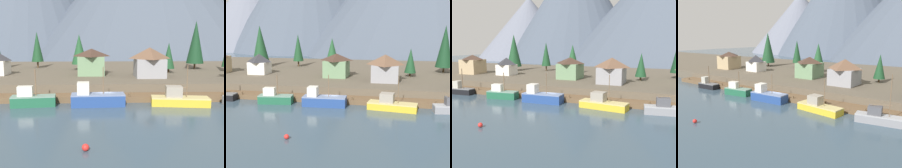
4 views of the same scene
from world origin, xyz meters
TOP-DOWN VIEW (x-y plane):
  - ground_plane at (0.00, 20.00)m, footprint 400.00×400.00m
  - dock at (0.00, 1.99)m, footprint 80.00×4.00m
  - shoreline_bank at (0.00, 32.00)m, footprint 400.00×56.00m
  - mountain_west_peak at (-92.62, 148.84)m, footprint 89.46×89.46m
  - mountain_central_peak at (-48.15, 146.33)m, footprint 109.96×109.96m
  - fishing_boat_black at (-24.04, -1.37)m, footprint 6.33×2.49m
  - fishing_boat_green at (-11.57, -1.80)m, footprint 7.05×3.28m
  - fishing_boat_blue at (-1.49, -1.83)m, footprint 8.57×3.33m
  - fishing_boat_yellow at (11.72, -2.15)m, footprint 9.35×4.04m
  - fishing_boat_grey at (23.57, -1.87)m, footprint 9.32×3.44m
  - house_white at (-24.84, 18.89)m, footprint 5.28×5.09m
  - house_grey at (9.78, 14.18)m, footprint 6.51×7.25m
  - house_tan at (-37.57, 17.85)m, footprint 6.48×6.51m
  - house_green at (-2.92, 18.32)m, footprint 6.20×7.09m
  - conifer_near_left at (-30.67, 31.99)m, footprint 5.35×5.35m
  - conifer_near_right at (15.92, 22.18)m, footprint 2.97×2.97m
  - conifer_mid_right at (-19.34, 35.87)m, footprint 3.39×3.39m
  - conifer_back_left at (-6.69, 30.08)m, footprint 4.19×4.19m
  - channel_buoy at (-2.10, -19.88)m, footprint 0.70×0.70m

SIDE VIEW (x-z plane):
  - ground_plane at x=0.00m, z-range -1.00..0.00m
  - channel_buoy at x=-2.10m, z-range 0.00..0.70m
  - dock at x=0.00m, z-range -0.30..1.30m
  - fishing_boat_grey at x=23.57m, z-range -3.27..5.22m
  - fishing_boat_yellow at x=11.72m, z-range -2.22..4.30m
  - fishing_boat_black at x=-24.04m, z-range -2.09..4.19m
  - fishing_boat_green at x=-11.57m, z-range -1.82..4.06m
  - fishing_boat_blue at x=-1.49m, z-range -1.87..4.34m
  - shoreline_bank at x=0.00m, z-range 0.00..2.50m
  - house_white at x=-24.84m, z-range 2.57..8.09m
  - house_green at x=-2.92m, z-range 2.56..8.58m
  - house_tan at x=-37.57m, z-range 2.56..8.80m
  - house_grey at x=9.78m, z-range 2.57..8.96m
  - conifer_near_right at x=15.92m, z-range 2.99..10.35m
  - conifer_back_left at x=-6.69m, z-range 3.23..12.78m
  - conifer_mid_right at x=-19.34m, z-range 3.38..13.79m
  - conifer_near_left at x=-30.67m, z-range 3.25..16.53m
  - mountain_west_peak at x=-92.62m, z-range 0.00..52.76m
  - mountain_central_peak at x=-48.15m, z-range 0.00..86.15m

